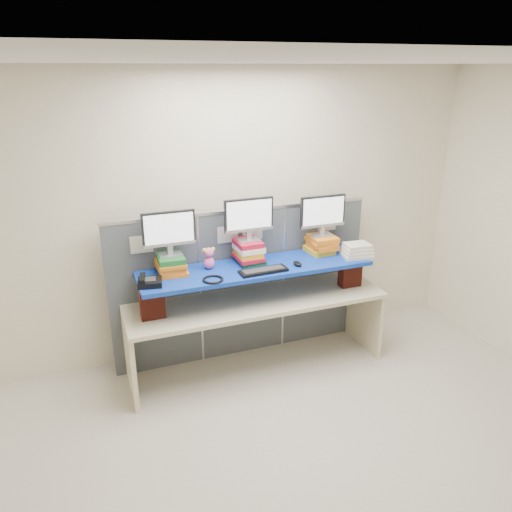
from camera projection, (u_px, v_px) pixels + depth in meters
name	position (u px, v px, depth m)	size (l,w,h in m)	color
room	(333.00, 298.00, 3.16)	(5.00, 4.00, 2.80)	beige
cubicle_partition	(242.00, 283.00, 4.94)	(2.60, 0.06, 1.53)	#43494F
desk	(256.00, 312.00, 4.73)	(2.44, 0.72, 0.74)	beige
brick_pier_left	(152.00, 303.00, 4.27)	(0.21, 0.11, 0.28)	maroon
brick_pier_right	(350.00, 272.00, 4.90)	(0.21, 0.11, 0.28)	maroon
blue_board	(256.00, 268.00, 4.57)	(2.15, 0.54, 0.04)	#0B1792
book_stack_left	(171.00, 265.00, 4.39)	(0.27, 0.31, 0.16)	orange
book_stack_center	(249.00, 251.00, 4.62)	(0.26, 0.30, 0.21)	#195E26
book_stack_right	(321.00, 244.00, 4.87)	(0.27, 0.32, 0.17)	gold
monitor_left	(169.00, 231.00, 4.28)	(0.46, 0.13, 0.40)	#A0A0A5
monitor_center	(249.00, 217.00, 4.50)	(0.46, 0.13, 0.40)	#A0A0A5
monitor_right	(323.00, 213.00, 4.76)	(0.46, 0.13, 0.40)	#A0A0A5
keyboard	(263.00, 271.00, 4.43)	(0.44, 0.16, 0.03)	black
mouse	(297.00, 264.00, 4.57)	(0.06, 0.12, 0.04)	black
desk_phone	(149.00, 282.00, 4.16)	(0.23, 0.21, 0.08)	black
headset	(213.00, 279.00, 4.25)	(0.18, 0.18, 0.02)	black
plush_toy	(209.00, 258.00, 4.47)	(0.12, 0.09, 0.20)	#F05BA1
binder_stack	(357.00, 251.00, 4.77)	(0.29, 0.25, 0.13)	beige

